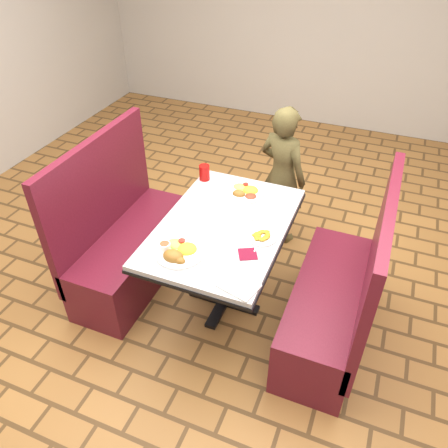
{
  "coord_description": "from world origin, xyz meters",
  "views": [
    {
      "loc": [
        0.85,
        -2.12,
        2.49
      ],
      "look_at": [
        0.0,
        0.0,
        0.75
      ],
      "focal_mm": 35.0,
      "sensor_mm": 36.0,
      "label": 1
    }
  ],
  "objects_px": {
    "booth_bench_left": "(128,244)",
    "booth_bench_right": "(336,302)",
    "red_tumbler": "(204,172)",
    "dining_table": "(224,235)",
    "diner_person": "(282,176)",
    "far_dinner_plate": "(245,191)",
    "plantain_plate": "(262,236)",
    "near_dinner_plate": "(178,250)"
  },
  "relations": [
    {
      "from": "booth_bench_left",
      "to": "diner_person",
      "type": "distance_m",
      "value": 1.36
    },
    {
      "from": "dining_table",
      "to": "diner_person",
      "type": "xyz_separation_m",
      "value": [
        0.13,
        0.96,
        -0.04
      ]
    },
    {
      "from": "near_dinner_plate",
      "to": "far_dinner_plate",
      "type": "height_order",
      "value": "near_dinner_plate"
    },
    {
      "from": "booth_bench_left",
      "to": "diner_person",
      "type": "bearing_deg",
      "value": 45.69
    },
    {
      "from": "plantain_plate",
      "to": "far_dinner_plate",
      "type": "bearing_deg",
      "value": 121.28
    },
    {
      "from": "booth_bench_right",
      "to": "near_dinner_plate",
      "type": "height_order",
      "value": "booth_bench_right"
    },
    {
      "from": "diner_person",
      "to": "far_dinner_plate",
      "type": "xyz_separation_m",
      "value": [
        -0.13,
        -0.56,
        0.17
      ]
    },
    {
      "from": "diner_person",
      "to": "near_dinner_plate",
      "type": "xyz_separation_m",
      "value": [
        -0.28,
        -1.34,
        0.17
      ]
    },
    {
      "from": "dining_table",
      "to": "booth_bench_right",
      "type": "xyz_separation_m",
      "value": [
        0.8,
        0.0,
        -0.32
      ]
    },
    {
      "from": "booth_bench_left",
      "to": "booth_bench_right",
      "type": "relative_size",
      "value": 1.0
    },
    {
      "from": "far_dinner_plate",
      "to": "plantain_plate",
      "type": "relative_size",
      "value": 1.45
    },
    {
      "from": "booth_bench_right",
      "to": "diner_person",
      "type": "height_order",
      "value": "diner_person"
    },
    {
      "from": "diner_person",
      "to": "far_dinner_plate",
      "type": "distance_m",
      "value": 0.6
    },
    {
      "from": "booth_bench_left",
      "to": "red_tumbler",
      "type": "height_order",
      "value": "booth_bench_left"
    },
    {
      "from": "booth_bench_left",
      "to": "booth_bench_right",
      "type": "distance_m",
      "value": 1.6
    },
    {
      "from": "booth_bench_left",
      "to": "far_dinner_plate",
      "type": "xyz_separation_m",
      "value": [
        0.8,
        0.4,
        0.45
      ]
    },
    {
      "from": "dining_table",
      "to": "far_dinner_plate",
      "type": "distance_m",
      "value": 0.41
    },
    {
      "from": "red_tumbler",
      "to": "dining_table",
      "type": "bearing_deg",
      "value": -53.32
    },
    {
      "from": "diner_person",
      "to": "near_dinner_plate",
      "type": "distance_m",
      "value": 1.38
    },
    {
      "from": "dining_table",
      "to": "red_tumbler",
      "type": "bearing_deg",
      "value": 126.68
    },
    {
      "from": "booth_bench_right",
      "to": "red_tumbler",
      "type": "distance_m",
      "value": 1.33
    },
    {
      "from": "dining_table",
      "to": "plantain_plate",
      "type": "distance_m",
      "value": 0.3
    },
    {
      "from": "dining_table",
      "to": "far_dinner_plate",
      "type": "xyz_separation_m",
      "value": [
        0.01,
        0.4,
        0.12
      ]
    },
    {
      "from": "red_tumbler",
      "to": "plantain_plate",
      "type": "bearing_deg",
      "value": -39.42
    },
    {
      "from": "near_dinner_plate",
      "to": "diner_person",
      "type": "bearing_deg",
      "value": 78.27
    },
    {
      "from": "diner_person",
      "to": "plantain_plate",
      "type": "distance_m",
      "value": 1.02
    },
    {
      "from": "dining_table",
      "to": "diner_person",
      "type": "height_order",
      "value": "diner_person"
    },
    {
      "from": "plantain_plate",
      "to": "red_tumbler",
      "type": "xyz_separation_m",
      "value": [
        -0.62,
        0.51,
        0.05
      ]
    },
    {
      "from": "far_dinner_plate",
      "to": "red_tumbler",
      "type": "xyz_separation_m",
      "value": [
        -0.35,
        0.07,
        0.03
      ]
    },
    {
      "from": "booth_bench_left",
      "to": "plantain_plate",
      "type": "distance_m",
      "value": 1.16
    },
    {
      "from": "diner_person",
      "to": "far_dinner_plate",
      "type": "relative_size",
      "value": 4.41
    },
    {
      "from": "booth_bench_right",
      "to": "near_dinner_plate",
      "type": "xyz_separation_m",
      "value": [
        -0.94,
        -0.38,
        0.45
      ]
    },
    {
      "from": "far_dinner_plate",
      "to": "plantain_plate",
      "type": "xyz_separation_m",
      "value": [
        0.27,
        -0.44,
        -0.01
      ]
    },
    {
      "from": "diner_person",
      "to": "far_dinner_plate",
      "type": "height_order",
      "value": "diner_person"
    },
    {
      "from": "dining_table",
      "to": "near_dinner_plate",
      "type": "xyz_separation_m",
      "value": [
        -0.14,
        -0.38,
        0.13
      ]
    },
    {
      "from": "diner_person",
      "to": "far_dinner_plate",
      "type": "bearing_deg",
      "value": 98.77
    },
    {
      "from": "booth_bench_left",
      "to": "red_tumbler",
      "type": "bearing_deg",
      "value": 46.0
    },
    {
      "from": "near_dinner_plate",
      "to": "plantain_plate",
      "type": "xyz_separation_m",
      "value": [
        0.42,
        0.34,
        -0.02
      ]
    },
    {
      "from": "near_dinner_plate",
      "to": "plantain_plate",
      "type": "distance_m",
      "value": 0.54
    },
    {
      "from": "dining_table",
      "to": "far_dinner_plate",
      "type": "height_order",
      "value": "far_dinner_plate"
    },
    {
      "from": "booth_bench_left",
      "to": "red_tumbler",
      "type": "relative_size",
      "value": 10.2
    },
    {
      "from": "booth_bench_left",
      "to": "far_dinner_plate",
      "type": "bearing_deg",
      "value": 26.22
    }
  ]
}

